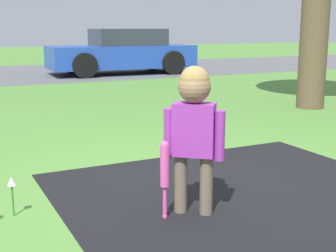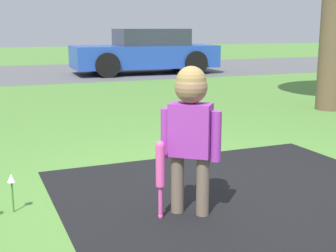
{
  "view_description": "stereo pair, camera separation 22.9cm",
  "coord_description": "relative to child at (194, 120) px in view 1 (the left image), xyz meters",
  "views": [
    {
      "loc": [
        -1.85,
        -3.12,
        1.29
      ],
      "look_at": [
        -0.3,
        0.0,
        0.56
      ],
      "focal_mm": 50.0,
      "sensor_mm": 36.0,
      "label": 1
    },
    {
      "loc": [
        -1.64,
        -3.21,
        1.29
      ],
      "look_at": [
        -0.3,
        0.0,
        0.56
      ],
      "focal_mm": 50.0,
      "sensor_mm": 36.0,
      "label": 2
    }
  ],
  "objects": [
    {
      "name": "child",
      "position": [
        0.0,
        0.0,
        0.0
      ],
      "size": [
        0.34,
        0.3,
        1.04
      ],
      "rotation": [
        0.0,
        0.0,
        -0.69
      ],
      "color": "#6B5B4C",
      "rests_on": "ground"
    },
    {
      "name": "parked_car",
      "position": [
        3.27,
        9.88,
        -0.07
      ],
      "size": [
        4.12,
        1.97,
        1.26
      ],
      "rotation": [
        0.0,
        0.0,
        3.09
      ],
      "color": "#2347AD",
      "rests_on": "ground"
    },
    {
      "name": "street_strip",
      "position": [
        0.3,
        11.23,
        -0.67
      ],
      "size": [
        40.0,
        6.0,
        0.01
      ],
      "color": "#59595B",
      "rests_on": "ground"
    },
    {
      "name": "baseball_bat",
      "position": [
        -0.22,
        -0.0,
        -0.32
      ],
      "size": [
        0.06,
        0.06,
        0.55
      ],
      "color": "#E54CA5",
      "rests_on": "ground"
    },
    {
      "name": "ground_plane",
      "position": [
        0.3,
        0.4,
        -0.68
      ],
      "size": [
        60.0,
        60.0,
        0.0
      ],
      "primitive_type": "plane",
      "color": "#518438"
    }
  ]
}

